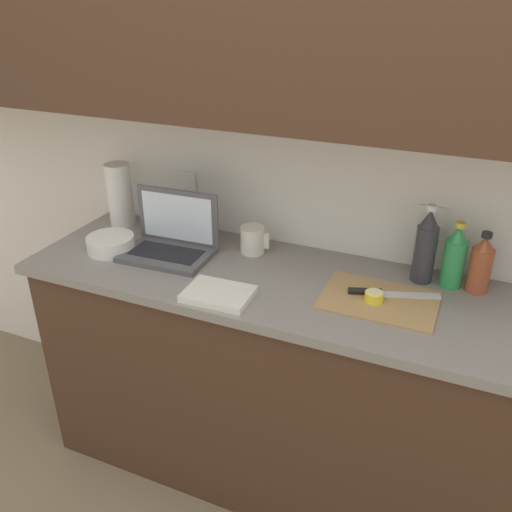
# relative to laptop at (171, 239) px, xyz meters

# --- Properties ---
(ground_plane) EXTENTS (12.00, 12.00, 0.00)m
(ground_plane) POSITION_rel_laptop_xyz_m (0.71, -0.03, -0.97)
(ground_plane) COLOR #847056
(ground_plane) RESTS_ON ground
(wall_back) EXTENTS (5.20, 0.38, 2.60)m
(wall_back) POSITION_rel_laptop_xyz_m (0.71, 0.19, 0.59)
(wall_back) COLOR white
(wall_back) RESTS_ON ground_plane
(counter_unit) EXTENTS (2.38, 0.58, 0.91)m
(counter_unit) POSITION_rel_laptop_xyz_m (0.73, -0.03, -0.50)
(counter_unit) COLOR #472D1E
(counter_unit) RESTS_ON ground_plane
(laptop) EXTENTS (0.34, 0.23, 0.23)m
(laptop) POSITION_rel_laptop_xyz_m (0.00, 0.00, 0.00)
(laptop) COLOR #515156
(laptop) RESTS_ON counter_unit
(cutting_board) EXTENTS (0.37, 0.26, 0.01)m
(cutting_board) POSITION_rel_laptop_xyz_m (0.80, -0.04, -0.05)
(cutting_board) COLOR tan
(cutting_board) RESTS_ON counter_unit
(knife) EXTENTS (0.29, 0.13, 0.02)m
(knife) POSITION_rel_laptop_xyz_m (0.79, -0.01, -0.04)
(knife) COLOR silver
(knife) RESTS_ON cutting_board
(lemon_half_cut) EXTENTS (0.06, 0.06, 0.03)m
(lemon_half_cut) POSITION_rel_laptop_xyz_m (0.79, -0.06, -0.03)
(lemon_half_cut) COLOR yellow
(lemon_half_cut) RESTS_ON cutting_board
(bottle_green_soda) EXTENTS (0.07, 0.07, 0.21)m
(bottle_green_soda) POSITION_rel_laptop_xyz_m (1.09, 0.16, 0.04)
(bottle_green_soda) COLOR #A34C2D
(bottle_green_soda) RESTS_ON counter_unit
(bottle_oil_tall) EXTENTS (0.07, 0.07, 0.24)m
(bottle_oil_tall) POSITION_rel_laptop_xyz_m (1.00, 0.16, 0.05)
(bottle_oil_tall) COLOR #2D934C
(bottle_oil_tall) RESTS_ON counter_unit
(bottle_water_clear) EXTENTS (0.07, 0.07, 0.28)m
(bottle_water_clear) POSITION_rel_laptop_xyz_m (0.91, 0.16, 0.07)
(bottle_water_clear) COLOR #333338
(bottle_water_clear) RESTS_ON counter_unit
(measuring_cup) EXTENTS (0.11, 0.09, 0.10)m
(measuring_cup) POSITION_rel_laptop_xyz_m (0.28, 0.13, -0.00)
(measuring_cup) COLOR silver
(measuring_cup) RESTS_ON counter_unit
(bowl_white) EXTENTS (0.18, 0.18, 0.06)m
(bowl_white) POSITION_rel_laptop_xyz_m (-0.23, -0.08, -0.03)
(bowl_white) COLOR white
(bowl_white) RESTS_ON counter_unit
(paper_towel_roll) EXTENTS (0.10, 0.10, 0.27)m
(paper_towel_roll) POSITION_rel_laptop_xyz_m (-0.34, 0.16, 0.08)
(paper_towel_roll) COLOR white
(paper_towel_roll) RESTS_ON counter_unit
(dish_towel) EXTENTS (0.23, 0.17, 0.02)m
(dish_towel) POSITION_rel_laptop_xyz_m (0.31, -0.22, -0.04)
(dish_towel) COLOR silver
(dish_towel) RESTS_ON counter_unit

